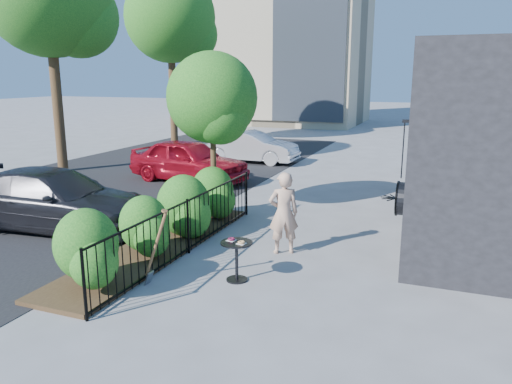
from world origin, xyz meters
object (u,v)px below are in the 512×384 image
at_px(woman, 284,213).
at_px(car_silver, 251,147).
at_px(shovel, 155,251).
at_px(car_red, 189,160).
at_px(car_darkgrey, 55,199).
at_px(street_tree_far, 171,23).
at_px(patio_tree, 214,103).
at_px(street_tree_near, 49,0).
at_px(cafe_table, 237,254).

distance_m(woman, car_silver, 10.63).
height_order(shovel, car_red, car_red).
height_order(car_red, car_darkgrey, car_red).
bearing_deg(car_red, car_darkgrey, -174.24).
height_order(woman, car_red, woman).
xyz_separation_m(street_tree_far, car_silver, (5.62, -3.65, -5.29)).
xyz_separation_m(street_tree_far, car_red, (5.13, -7.90, -5.22)).
bearing_deg(patio_tree, street_tree_far, 124.51).
bearing_deg(street_tree_far, shovel, -60.79).
distance_m(street_tree_far, car_darkgrey, 15.34).
xyz_separation_m(street_tree_near, shovel, (8.68, -7.53, -5.32)).
xyz_separation_m(shovel, car_red, (-3.55, 7.63, 0.10)).
relative_size(patio_tree, car_silver, 1.03).
distance_m(street_tree_far, shovel, 18.57).
distance_m(street_tree_far, car_silver, 8.53).
distance_m(street_tree_near, woman, 12.53).
distance_m(patio_tree, cafe_table, 4.81).
bearing_deg(car_red, car_silver, 2.36).
xyz_separation_m(patio_tree, street_tree_near, (-7.70, 3.20, 3.15)).
relative_size(car_silver, car_darkgrey, 0.82).
distance_m(street_tree_near, car_silver, 8.86).
distance_m(patio_tree, car_darkgrey, 4.29).
bearing_deg(car_silver, patio_tree, -163.56).
relative_size(patio_tree, car_red, 0.96).
relative_size(street_tree_near, cafe_table, 11.26).
xyz_separation_m(cafe_table, car_darkgrey, (-5.05, 1.26, 0.20)).
bearing_deg(car_red, street_tree_near, 100.15).
height_order(cafe_table, woman, woman).
bearing_deg(shovel, car_darkgrey, 153.40).
relative_size(patio_tree, woman, 2.43).
xyz_separation_m(cafe_table, shovel, (-1.17, -0.68, 0.12)).
distance_m(street_tree_near, cafe_table, 13.18).
xyz_separation_m(shovel, car_darkgrey, (-3.87, 1.94, 0.08)).
bearing_deg(patio_tree, shovel, -77.23).
xyz_separation_m(woman, car_silver, (-4.54, 9.61, -0.18)).
bearing_deg(street_tree_far, patio_tree, -55.49).
distance_m(patio_tree, woman, 3.76).
height_order(woman, car_silver, woman).
height_order(street_tree_near, car_darkgrey, street_tree_near).
xyz_separation_m(woman, car_darkgrey, (-5.36, -0.33, -0.14)).
height_order(street_tree_near, cafe_table, street_tree_near).
height_order(woman, car_darkgrey, woman).
xyz_separation_m(patio_tree, woman, (2.46, -2.06, -1.95)).
relative_size(street_tree_near, car_silver, 2.16).
bearing_deg(cafe_table, woman, 79.03).
relative_size(street_tree_far, shovel, 6.07).
xyz_separation_m(car_red, car_darkgrey, (-0.32, -5.69, -0.02)).
distance_m(cafe_table, car_silver, 11.98).
bearing_deg(car_red, street_tree_far, 41.98).
bearing_deg(shovel, woman, 56.88).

